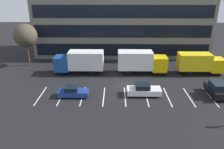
# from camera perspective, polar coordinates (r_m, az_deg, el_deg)

# --- Properties ---
(ground_plane) EXTENTS (120.00, 120.00, 0.00)m
(ground_plane) POSITION_cam_1_polar(r_m,az_deg,el_deg) (32.44, 3.15, -2.78)
(ground_plane) COLOR black
(office_building) EXTENTS (34.66, 11.72, 14.40)m
(office_building) POSITION_cam_1_polar(r_m,az_deg,el_deg) (47.84, 2.58, 14.29)
(office_building) COLOR slate
(office_building) RESTS_ON ground_plane
(lot_markings) EXTENTS (22.54, 5.40, 0.01)m
(lot_markings) POSITION_cam_1_polar(r_m,az_deg,el_deg) (29.28, 3.38, -5.65)
(lot_markings) COLOR silver
(lot_markings) RESTS_ON ground_plane
(box_truck_yellow) EXTENTS (8.07, 2.67, 3.74)m
(box_truck_yellow) POSITION_cam_1_polar(r_m,az_deg,el_deg) (36.42, 7.57, 3.43)
(box_truck_yellow) COLOR yellow
(box_truck_yellow) RESTS_ON ground_plane
(box_truck_blue) EXTENTS (8.09, 2.68, 3.75)m
(box_truck_blue) POSITION_cam_1_polar(r_m,az_deg,el_deg) (36.50, -8.26, 3.44)
(box_truck_blue) COLOR #194799
(box_truck_blue) RESTS_ON ground_plane
(box_truck_yellow_all) EXTENTS (7.44, 2.46, 3.45)m
(box_truck_yellow_all) POSITION_cam_1_polar(r_m,az_deg,el_deg) (38.70, 21.72, 2.88)
(box_truck_yellow_all) COLOR yellow
(box_truck_yellow_all) RESTS_ON ground_plane
(sedan_navy) EXTENTS (3.94, 1.65, 1.41)m
(sedan_navy) POSITION_cam_1_polar(r_m,az_deg,el_deg) (29.38, -10.02, -4.43)
(sedan_navy) COLOR navy
(sedan_navy) RESTS_ON ground_plane
(suv_black) EXTENTS (1.77, 4.18, 1.89)m
(suv_black) POSITION_cam_1_polar(r_m,az_deg,el_deg) (32.16, 25.33, -3.45)
(suv_black) COLOR black
(suv_black) RESTS_ON ground_plane
(sedan_white) EXTENTS (4.48, 1.87, 1.60)m
(sedan_white) POSITION_cam_1_polar(r_m,az_deg,el_deg) (29.54, 8.14, -3.95)
(sedan_white) COLOR white
(sedan_white) RESTS_ON ground_plane
(bare_tree) EXTENTS (4.02, 4.02, 7.54)m
(bare_tree) POSITION_cam_1_polar(r_m,az_deg,el_deg) (41.80, -21.43, 9.36)
(bare_tree) COLOR #473323
(bare_tree) RESTS_ON ground_plane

